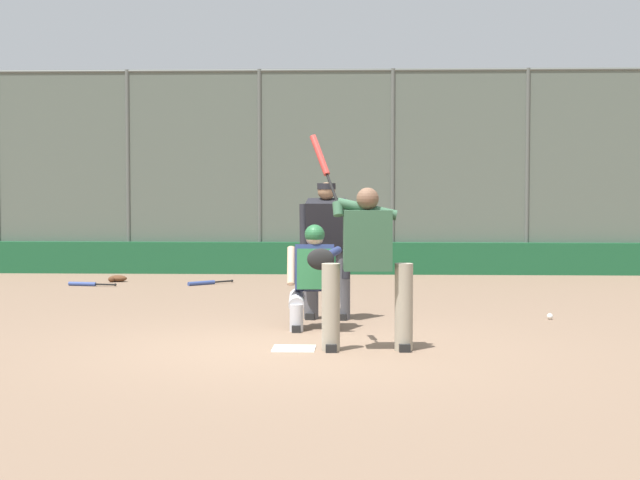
# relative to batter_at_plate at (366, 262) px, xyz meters

# --- Properties ---
(ground_plane) EXTENTS (160.00, 160.00, 0.00)m
(ground_plane) POSITION_rel_batter_at_plate_xyz_m (0.73, -0.07, -0.89)
(ground_plane) COLOR #7A604C
(home_plate_marker) EXTENTS (0.43, 0.43, 0.01)m
(home_plate_marker) POSITION_rel_batter_at_plate_xyz_m (0.73, -0.07, -0.88)
(home_plate_marker) COLOR white
(home_plate_marker) RESTS_ON ground_plane
(backstop_fence) EXTENTS (17.15, 0.08, 3.74)m
(backstop_fence) POSITION_rel_batter_at_plate_xyz_m (0.73, -8.95, 1.07)
(backstop_fence) COLOR #515651
(backstop_fence) RESTS_ON ground_plane
(padding_wall) EXTENTS (16.73, 0.18, 0.58)m
(padding_wall) POSITION_rel_batter_at_plate_xyz_m (0.73, -8.85, -0.60)
(padding_wall) COLOR #19512D
(padding_wall) RESTS_ON ground_plane
(bleachers_beyond) EXTENTS (11.95, 1.95, 1.16)m
(bleachers_beyond) POSITION_rel_batter_at_plate_xyz_m (3.76, -11.10, -0.51)
(bleachers_beyond) COLOR slate
(bleachers_beyond) RESTS_ON ground_plane
(batter_at_plate) EXTENTS (1.06, 0.58, 2.17)m
(batter_at_plate) POSITION_rel_batter_at_plate_xyz_m (0.00, 0.00, 0.00)
(batter_at_plate) COLOR gray
(batter_at_plate) RESTS_ON ground_plane
(catcher_behind_plate) EXTENTS (0.64, 0.74, 1.20)m
(catcher_behind_plate) POSITION_rel_batter_at_plate_xyz_m (0.59, -1.51, -0.27)
(catcher_behind_plate) COLOR #B7B7BC
(catcher_behind_plate) RESTS_ON ground_plane
(umpire_home) EXTENTS (0.68, 0.45, 1.68)m
(umpire_home) POSITION_rel_batter_at_plate_xyz_m (0.48, -2.39, 0.01)
(umpire_home) COLOR #4C4C51
(umpire_home) RESTS_ON ground_plane
(spare_bat_near_backstop) EXTENTS (0.82, 0.21, 0.07)m
(spare_bat_near_backstop) POSITION_rel_batter_at_plate_xyz_m (4.53, -6.44, -0.86)
(spare_bat_near_backstop) COLOR black
(spare_bat_near_backstop) RESTS_ON ground_plane
(spare_bat_by_padding) EXTENTS (0.68, 0.63, 0.07)m
(spare_bat_by_padding) POSITION_rel_batter_at_plate_xyz_m (2.64, -6.73, -0.86)
(spare_bat_by_padding) COLOR black
(spare_bat_by_padding) RESTS_ON ground_plane
(fielding_glove_on_dirt) EXTENTS (0.31, 0.24, 0.11)m
(fielding_glove_on_dirt) POSITION_rel_batter_at_plate_xyz_m (4.20, -7.19, -0.83)
(fielding_glove_on_dirt) COLOR #56331E
(fielding_glove_on_dirt) RESTS_ON ground_plane
(baseball_loose) EXTENTS (0.07, 0.07, 0.07)m
(baseball_loose) POSITION_rel_batter_at_plate_xyz_m (-2.26, -2.53, -0.85)
(baseball_loose) COLOR white
(baseball_loose) RESTS_ON ground_plane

